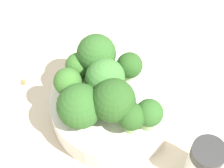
# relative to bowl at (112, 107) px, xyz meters

# --- Properties ---
(ground_plane) EXTENTS (3.00, 3.00, 0.00)m
(ground_plane) POSITION_rel_bowl_xyz_m (0.00, 0.00, -0.02)
(ground_plane) COLOR beige
(bowl) EXTENTS (0.16, 0.16, 0.04)m
(bowl) POSITION_rel_bowl_xyz_m (0.00, 0.00, 0.00)
(bowl) COLOR silver
(bowl) RESTS_ON ground_plane
(broccoli_floret_0) EXTENTS (0.03, 0.03, 0.05)m
(broccoli_floret_0) POSITION_rel_bowl_xyz_m (-0.04, -0.03, 0.05)
(broccoli_floret_0) COLOR #84AD66
(broccoli_floret_0) RESTS_ON bowl
(broccoli_floret_1) EXTENTS (0.03, 0.03, 0.05)m
(broccoli_floret_1) POSITION_rel_bowl_xyz_m (-0.01, 0.05, 0.05)
(broccoli_floret_1) COLOR #8EB770
(broccoli_floret_1) RESTS_ON bowl
(broccoli_floret_2) EXTENTS (0.05, 0.05, 0.06)m
(broccoli_floret_2) POSITION_rel_bowl_xyz_m (-0.04, 0.03, 0.05)
(broccoli_floret_2) COLOR #84AD66
(broccoli_floret_2) RESTS_ON bowl
(broccoli_floret_3) EXTENTS (0.05, 0.05, 0.06)m
(broccoli_floret_3) POSITION_rel_bowl_xyz_m (0.01, 0.01, 0.06)
(broccoli_floret_3) COLOR #8EB770
(broccoli_floret_3) RESTS_ON bowl
(broccoli_floret_4) EXTENTS (0.03, 0.03, 0.05)m
(broccoli_floret_4) POSITION_rel_bowl_xyz_m (-0.03, -0.05, 0.05)
(broccoli_floret_4) COLOR #8EB770
(broccoli_floret_4) RESTS_ON bowl
(broccoli_floret_5) EXTENTS (0.05, 0.05, 0.06)m
(broccoli_floret_5) POSITION_rel_bowl_xyz_m (0.04, 0.03, 0.06)
(broccoli_floret_5) COLOR #84AD66
(broccoli_floret_5) RESTS_ON bowl
(broccoli_floret_6) EXTENTS (0.03, 0.03, 0.04)m
(broccoli_floret_6) POSITION_rel_bowl_xyz_m (0.02, 0.05, 0.04)
(broccoli_floret_6) COLOR #84AD66
(broccoli_floret_6) RESTS_ON bowl
(broccoli_floret_7) EXTENTS (0.03, 0.03, 0.04)m
(broccoli_floret_7) POSITION_rel_bowl_xyz_m (0.04, -0.01, 0.05)
(broccoli_floret_7) COLOR #8EB770
(broccoli_floret_7) RESTS_ON bowl
(broccoli_floret_8) EXTENTS (0.05, 0.05, 0.06)m
(broccoli_floret_8) POSITION_rel_bowl_xyz_m (-0.03, -0.01, 0.06)
(broccoli_floret_8) COLOR #8EB770
(broccoli_floret_8) RESTS_ON bowl
(pepper_shaker) EXTENTS (0.04, 0.04, 0.07)m
(pepper_shaker) POSITION_rel_bowl_xyz_m (-0.06, -0.12, 0.01)
(pepper_shaker) COLOR silver
(pepper_shaker) RESTS_ON ground_plane
(almond_crumb_1) EXTENTS (0.01, 0.01, 0.01)m
(almond_crumb_1) POSITION_rel_bowl_xyz_m (0.02, 0.14, -0.02)
(almond_crumb_1) COLOR olive
(almond_crumb_1) RESTS_ON ground_plane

